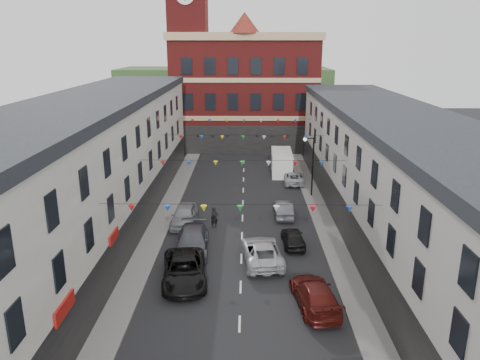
# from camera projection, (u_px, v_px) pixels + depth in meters

# --- Properties ---
(ground) EXTENTS (160.00, 160.00, 0.00)m
(ground) POSITION_uv_depth(u_px,v_px,m) (241.00, 259.00, 33.14)
(ground) COLOR black
(ground) RESTS_ON ground
(pavement_left) EXTENTS (1.80, 64.00, 0.15)m
(pavement_left) POSITION_uv_depth(u_px,v_px,m) (150.00, 245.00, 35.13)
(pavement_left) COLOR #605E5B
(pavement_left) RESTS_ON ground
(pavement_right) EXTENTS (1.80, 64.00, 0.15)m
(pavement_right) POSITION_uv_depth(u_px,v_px,m) (334.00, 247.00, 34.94)
(pavement_right) COLOR #605E5B
(pavement_right) RESTS_ON ground
(terrace_left) EXTENTS (8.40, 56.00, 10.70)m
(terrace_left) POSITION_uv_depth(u_px,v_px,m) (74.00, 182.00, 32.75)
(terrace_left) COLOR beige
(terrace_left) RESTS_ON ground
(terrace_right) EXTENTS (8.40, 56.00, 9.70)m
(terrace_right) POSITION_uv_depth(u_px,v_px,m) (410.00, 190.00, 32.56)
(terrace_right) COLOR #B3B0A7
(terrace_right) RESTS_ON ground
(civic_building) EXTENTS (20.60, 13.30, 18.50)m
(civic_building) POSITION_uv_depth(u_px,v_px,m) (245.00, 90.00, 67.23)
(civic_building) COLOR maroon
(civic_building) RESTS_ON ground
(clock_tower) EXTENTS (5.60, 5.60, 30.00)m
(clock_tower) POSITION_uv_depth(u_px,v_px,m) (189.00, 41.00, 62.59)
(clock_tower) COLOR maroon
(clock_tower) RESTS_ON ground
(distant_hill) EXTENTS (40.00, 14.00, 10.00)m
(distant_hill) POSITION_uv_depth(u_px,v_px,m) (225.00, 94.00, 91.25)
(distant_hill) COLOR #284A22
(distant_hill) RESTS_ON ground
(street_lamp) EXTENTS (1.10, 0.36, 6.00)m
(street_lamp) POSITION_uv_depth(u_px,v_px,m) (310.00, 159.00, 45.37)
(street_lamp) COLOR black
(street_lamp) RESTS_ON ground
(car_left_c) EXTENTS (3.44, 6.18, 1.63)m
(car_left_c) POSITION_uv_depth(u_px,v_px,m) (184.00, 270.00, 29.74)
(car_left_c) COLOR black
(car_left_c) RESTS_ON ground
(car_left_d) EXTENTS (2.59, 5.73, 1.63)m
(car_left_d) POSITION_uv_depth(u_px,v_px,m) (192.00, 241.00, 34.11)
(car_left_d) COLOR #484951
(car_left_d) RESTS_ON ground
(car_left_e) EXTENTS (2.08, 4.90, 1.65)m
(car_left_e) POSITION_uv_depth(u_px,v_px,m) (184.00, 215.00, 39.16)
(car_left_e) COLOR gray
(car_left_e) RESTS_ON ground
(car_right_c) EXTENTS (2.80, 5.53, 1.54)m
(car_right_c) POSITION_uv_depth(u_px,v_px,m) (315.00, 295.00, 26.94)
(car_right_c) COLOR #511410
(car_right_c) RESTS_ON ground
(car_right_d) EXTENTS (1.73, 3.93, 1.32)m
(car_right_d) POSITION_uv_depth(u_px,v_px,m) (293.00, 238.00, 35.09)
(car_right_d) COLOR black
(car_right_d) RESTS_ON ground
(car_right_e) EXTENTS (1.48, 4.23, 1.39)m
(car_right_e) POSITION_uv_depth(u_px,v_px,m) (283.00, 209.00, 41.03)
(car_right_e) COLOR #4F4F57
(car_right_e) RESTS_ON ground
(car_right_f) EXTENTS (2.44, 4.75, 1.28)m
(car_right_f) POSITION_uv_depth(u_px,v_px,m) (294.00, 178.00, 50.68)
(car_right_f) COLOR #A9ADAE
(car_right_f) RESTS_ON ground
(moving_car) EXTENTS (3.19, 5.85, 1.56)m
(moving_car) POSITION_uv_depth(u_px,v_px,m) (262.00, 251.00, 32.49)
(moving_car) COLOR #B0B2B8
(moving_car) RESTS_ON ground
(white_van) EXTENTS (2.45, 6.00, 2.63)m
(white_van) POSITION_uv_depth(u_px,v_px,m) (282.00, 162.00, 54.45)
(white_van) COLOR white
(white_van) RESTS_ON ground
(pedestrian) EXTENTS (0.76, 0.65, 1.76)m
(pedestrian) POSITION_uv_depth(u_px,v_px,m) (214.00, 218.00, 38.48)
(pedestrian) COLOR black
(pedestrian) RESTS_ON ground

